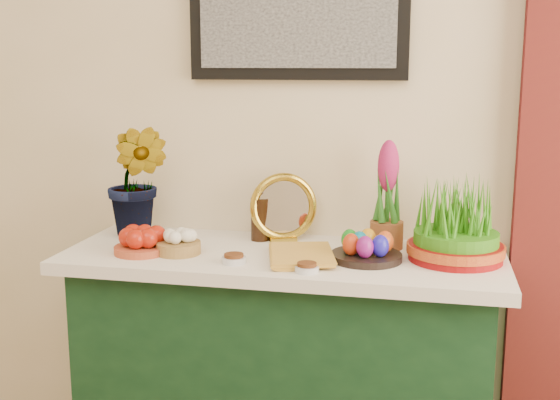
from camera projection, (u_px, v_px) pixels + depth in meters
The scene contains 13 objects.
sideboard at pixel (283, 386), 2.34m from camera, with size 1.30×0.45×0.85m, color #163D1E.
tablecloth at pixel (283, 258), 2.26m from camera, with size 1.40×0.55×0.04m, color silver.
hyacinth_green at pixel (137, 163), 2.41m from camera, with size 0.26×0.22×0.52m, color #2A711E.
apple_bowl at pixel (141, 242), 2.23m from camera, with size 0.17×0.17×0.09m.
garlic_basket at pixel (178, 243), 2.23m from camera, with size 0.18×0.18×0.08m.
vinegar_cruet at pixel (260, 216), 2.39m from camera, with size 0.06×0.06×0.19m.
mirror at pixel (284, 208), 2.38m from camera, with size 0.23×0.14×0.23m.
book at pixel (270, 255), 2.16m from camera, with size 0.18×0.26×0.04m, color gold.
spice_dish_left at pixel (234, 259), 2.13m from camera, with size 0.07×0.07×0.03m.
spice_dish_right at pixel (307, 268), 2.04m from camera, with size 0.07×0.07×0.03m.
egg_plate at pixel (366, 249), 2.15m from camera, with size 0.29×0.29×0.09m.
hyacinth_pink at pixel (387, 200), 2.27m from camera, with size 0.11×0.11×0.36m.
wheatgrass_sabzeh at pixel (457, 227), 2.14m from camera, with size 0.30×0.30×0.24m.
Camera 1 is at (0.53, -0.13, 1.49)m, focal length 45.00 mm.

